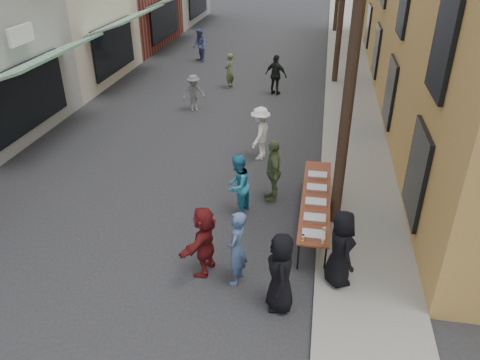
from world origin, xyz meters
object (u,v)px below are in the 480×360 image
(serving_table, at_px, (316,199))
(catering_tray_sausage, at_px, (314,235))
(guest_front_a, at_px, (281,272))
(guest_front_c, at_px, (237,185))
(utility_pole_near, at_px, (355,43))
(server, at_px, (341,248))

(serving_table, distance_m, catering_tray_sausage, 1.65)
(serving_table, distance_m, guest_front_a, 3.13)
(guest_front_c, bearing_deg, utility_pole_near, 104.01)
(utility_pole_near, xyz_separation_m, guest_front_c, (-2.49, 0.05, -3.67))
(utility_pole_near, bearing_deg, guest_front_a, -108.82)
(guest_front_a, bearing_deg, guest_front_c, -167.27)
(utility_pole_near, relative_size, guest_front_a, 5.30)
(serving_table, bearing_deg, guest_front_a, -100.58)
(serving_table, relative_size, guest_front_c, 2.40)
(guest_front_a, xyz_separation_m, guest_front_c, (-1.42, 3.20, -0.02))
(catering_tray_sausage, xyz_separation_m, guest_front_a, (-0.57, -1.43, 0.06))
(server, bearing_deg, serving_table, -8.36)
(server, bearing_deg, catering_tray_sausage, 20.53)
(utility_pole_near, bearing_deg, catering_tray_sausage, -106.15)
(catering_tray_sausage, bearing_deg, utility_pole_near, 73.85)
(serving_table, bearing_deg, server, -76.25)
(serving_table, bearing_deg, utility_pole_near, 8.77)
(serving_table, bearing_deg, guest_front_c, 176.48)
(utility_pole_near, height_order, guest_front_a, utility_pole_near)
(catering_tray_sausage, height_order, server, server)
(catering_tray_sausage, height_order, guest_front_a, guest_front_a)
(serving_table, height_order, guest_front_c, guest_front_c)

